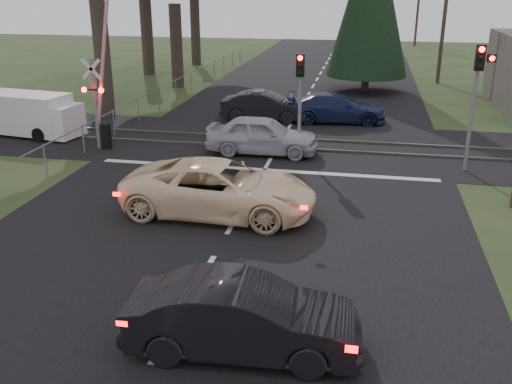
% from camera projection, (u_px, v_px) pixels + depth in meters
% --- Properties ---
extents(ground, '(120.00, 120.00, 0.00)m').
position_uv_depth(ground, '(206.00, 271.00, 14.22)').
color(ground, '#263A1A').
rests_on(ground, ground).
extents(road, '(14.00, 100.00, 0.01)m').
position_uv_depth(road, '(272.00, 157.00, 23.42)').
color(road, black).
rests_on(road, ground).
extents(rail_corridor, '(120.00, 8.00, 0.01)m').
position_uv_depth(rail_corridor, '(279.00, 144.00, 25.26)').
color(rail_corridor, black).
rests_on(rail_corridor, ground).
extents(stop_line, '(13.00, 0.35, 0.00)m').
position_uv_depth(stop_line, '(264.00, 170.00, 21.76)').
color(stop_line, silver).
rests_on(stop_line, ground).
extents(rail_near, '(120.00, 0.12, 0.10)m').
position_uv_depth(rail_near, '(277.00, 148.00, 24.51)').
color(rail_near, '#59544C').
rests_on(rail_near, ground).
extents(rail_far, '(120.00, 0.12, 0.10)m').
position_uv_depth(rail_far, '(282.00, 138.00, 25.98)').
color(rail_far, '#59544C').
rests_on(rail_far, ground).
extents(crossing_signal, '(1.62, 0.38, 6.96)m').
position_uv_depth(crossing_signal, '(100.00, 101.00, 23.82)').
color(crossing_signal, slate).
rests_on(crossing_signal, ground).
extents(traffic_signal_right, '(0.68, 0.48, 4.70)m').
position_uv_depth(traffic_signal_right, '(478.00, 84.00, 20.43)').
color(traffic_signal_right, slate).
rests_on(traffic_signal_right, ground).
extents(traffic_signal_center, '(0.32, 0.48, 4.10)m').
position_uv_depth(traffic_signal_center, '(300.00, 86.00, 22.89)').
color(traffic_signal_center, slate).
rests_on(traffic_signal_center, ground).
extents(utility_pole_mid, '(1.80, 0.26, 9.00)m').
position_uv_depth(utility_pole_mid, '(445.00, 13.00, 38.65)').
color(utility_pole_mid, '#4C3D2D').
rests_on(utility_pole_mid, ground).
extents(utility_pole_far, '(1.80, 0.26, 9.00)m').
position_uv_depth(utility_pole_far, '(419.00, 1.00, 61.65)').
color(utility_pole_far, '#4C3D2D').
rests_on(utility_pole_far, ground).
extents(fence_left, '(0.10, 36.00, 1.20)m').
position_uv_depth(fence_left, '(184.00, 94.00, 36.33)').
color(fence_left, slate).
rests_on(fence_left, ground).
extents(cream_coupe, '(6.00, 2.91, 1.64)m').
position_uv_depth(cream_coupe, '(220.00, 189.00, 17.43)').
color(cream_coupe, '#FFE5B6').
rests_on(cream_coupe, ground).
extents(dark_hatchback, '(4.60, 1.84, 1.49)m').
position_uv_depth(dark_hatchback, '(243.00, 318.00, 10.90)').
color(dark_hatchback, black).
rests_on(dark_hatchback, ground).
extents(silver_car, '(4.64, 1.90, 1.58)m').
position_uv_depth(silver_car, '(262.00, 135.00, 23.61)').
color(silver_car, '#AFB1B7').
rests_on(silver_car, ground).
extents(blue_sedan, '(5.16, 2.51, 1.45)m').
position_uv_depth(blue_sedan, '(336.00, 108.00, 28.95)').
color(blue_sedan, '#161F44').
rests_on(blue_sedan, ground).
extents(dark_car_far, '(4.48, 1.60, 1.47)m').
position_uv_depth(dark_car_far, '(265.00, 106.00, 29.29)').
color(dark_car_far, black).
rests_on(dark_car_far, ground).
extents(white_van, '(5.16, 2.48, 1.94)m').
position_uv_depth(white_van, '(31.00, 114.00, 26.39)').
color(white_van, white).
rests_on(white_van, ground).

